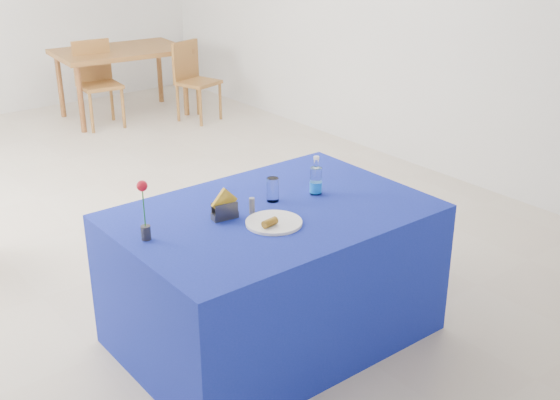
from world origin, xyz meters
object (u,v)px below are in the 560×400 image
object	(u,v)px
chair_bg_left	(96,77)
water_bottle	(316,182)
plate	(274,223)
chair_bg_right	(193,75)
oak_table	(120,56)
blue_table	(273,275)

from	to	relation	value
chair_bg_left	water_bottle	bearing A→B (deg)	-93.07
water_bottle	plate	bearing A→B (deg)	-158.01
water_bottle	chair_bg_left	xyz separation A→B (m)	(0.68, 4.34, -0.31)
plate	water_bottle	world-z (taller)	water_bottle
chair_bg_left	chair_bg_right	xyz separation A→B (m)	(0.91, -0.45, -0.03)
plate	oak_table	bearing A→B (deg)	72.45
plate	blue_table	bearing A→B (deg)	54.18
chair_bg_left	chair_bg_right	distance (m)	1.02
oak_table	chair_bg_left	bearing A→B (deg)	-157.85
plate	water_bottle	size ratio (longest dim) A/B	1.32
chair_bg_left	chair_bg_right	bearing A→B (deg)	-20.38
plate	chair_bg_left	distance (m)	4.65
blue_table	water_bottle	distance (m)	0.56
water_bottle	oak_table	size ratio (longest dim) A/B	0.15
plate	chair_bg_right	xyz separation A→B (m)	(2.02, 4.06, -0.27)
blue_table	water_bottle	xyz separation A→B (m)	(0.32, 0.03, 0.45)
plate	chair_bg_right	bearing A→B (deg)	63.54
oak_table	chair_bg_right	size ratio (longest dim) A/B	1.69
water_bottle	chair_bg_right	bearing A→B (deg)	67.66
chair_bg_left	blue_table	bearing A→B (deg)	-97.07
plate	blue_table	size ratio (longest dim) A/B	0.18
water_bottle	chair_bg_left	bearing A→B (deg)	81.06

